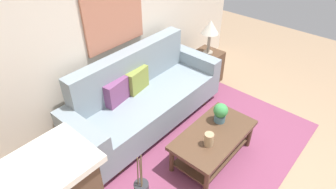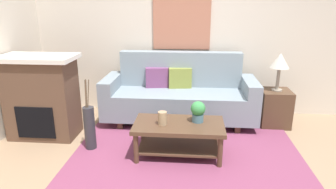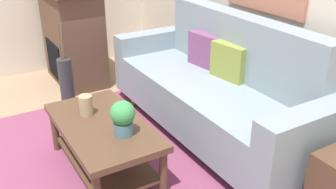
% 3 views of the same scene
% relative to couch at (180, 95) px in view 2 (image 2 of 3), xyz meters
% --- Properties ---
extents(ground_plane, '(9.16, 9.16, 0.00)m').
position_rel_couch_xyz_m(ground_plane, '(0.15, -1.52, -0.43)').
color(ground_plane, '#9E7F60').
extents(wall_back, '(5.16, 0.10, 2.70)m').
position_rel_couch_xyz_m(wall_back, '(0.15, 0.54, 0.92)').
color(wall_back, beige).
rests_on(wall_back, ground_plane).
extents(area_rug, '(2.86, 1.91, 0.01)m').
position_rel_couch_xyz_m(area_rug, '(0.15, -1.02, -0.43)').
color(area_rug, '#843D5B').
rests_on(area_rug, ground_plane).
extents(couch, '(2.34, 0.84, 1.08)m').
position_rel_couch_xyz_m(couch, '(0.00, 0.00, 0.00)').
color(couch, gray).
rests_on(couch, ground_plane).
extents(throw_pillow_plum, '(0.37, 0.17, 0.32)m').
position_rel_couch_xyz_m(throw_pillow_plum, '(-0.37, 0.12, 0.25)').
color(throw_pillow_plum, '#7A4270').
rests_on(throw_pillow_plum, couch).
extents(throw_pillow_olive, '(0.37, 0.17, 0.32)m').
position_rel_couch_xyz_m(throw_pillow_olive, '(-0.00, 0.12, 0.25)').
color(throw_pillow_olive, olive).
rests_on(throw_pillow_olive, couch).
extents(coffee_table, '(1.10, 0.60, 0.43)m').
position_rel_couch_xyz_m(coffee_table, '(0.05, -1.12, -0.12)').
color(coffee_table, '#513826').
rests_on(coffee_table, ground_plane).
extents(tabletop_vase, '(0.11, 0.11, 0.16)m').
position_rel_couch_xyz_m(tabletop_vase, '(-0.15, -1.17, 0.08)').
color(tabletop_vase, tan).
rests_on(tabletop_vase, coffee_table).
extents(potted_plant_tabletop, '(0.18, 0.18, 0.26)m').
position_rel_couch_xyz_m(potted_plant_tabletop, '(0.27, -1.04, 0.14)').
color(potted_plant_tabletop, slate).
rests_on(potted_plant_tabletop, coffee_table).
extents(side_table, '(0.44, 0.44, 0.56)m').
position_rel_couch_xyz_m(side_table, '(1.47, -0.04, -0.15)').
color(side_table, '#513826').
rests_on(side_table, ground_plane).
extents(table_lamp, '(0.28, 0.28, 0.57)m').
position_rel_couch_xyz_m(table_lamp, '(1.47, -0.04, 0.56)').
color(table_lamp, gray).
rests_on(table_lamp, side_table).
extents(fireplace, '(1.02, 0.58, 1.16)m').
position_rel_couch_xyz_m(fireplace, '(-1.88, -0.70, 0.16)').
color(fireplace, brown).
rests_on(fireplace, ground_plane).
extents(floor_vase, '(0.14, 0.14, 0.58)m').
position_rel_couch_xyz_m(floor_vase, '(-1.11, -1.05, -0.14)').
color(floor_vase, '#2D2D33').
rests_on(floor_vase, ground_plane).
extents(floor_vase_branch_a, '(0.04, 0.03, 0.36)m').
position_rel_couch_xyz_m(floor_vase_branch_a, '(-1.09, -1.05, 0.33)').
color(floor_vase_branch_a, brown).
rests_on(floor_vase_branch_a, floor_vase).
extents(floor_vase_branch_b, '(0.03, 0.01, 0.36)m').
position_rel_couch_xyz_m(floor_vase_branch_b, '(-1.12, -1.03, 0.33)').
color(floor_vase_branch_b, brown).
rests_on(floor_vase_branch_b, floor_vase).
extents(floor_vase_branch_c, '(0.02, 0.02, 0.36)m').
position_rel_couch_xyz_m(floor_vase_branch_c, '(-1.11, -1.07, 0.33)').
color(floor_vase_branch_c, brown).
rests_on(floor_vase_branch_c, floor_vase).
extents(framed_painting, '(0.93, 0.03, 0.87)m').
position_rel_couch_xyz_m(framed_painting, '(0.00, 0.47, 1.09)').
color(framed_painting, '#B77056').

